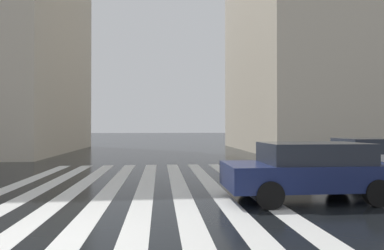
# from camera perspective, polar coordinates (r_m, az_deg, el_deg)

# --- Properties ---
(ground_plane) EXTENTS (220.00, 220.00, 0.00)m
(ground_plane) POSITION_cam_1_polar(r_m,az_deg,el_deg) (5.78, -23.51, -18.42)
(ground_plane) COLOR black
(zebra_crossing) EXTENTS (13.00, 7.50, 0.01)m
(zebra_crossing) POSITION_cam_1_polar(r_m,az_deg,el_deg) (9.45, -11.34, -11.34)
(zebra_crossing) COLOR silver
(zebra_crossing) RESTS_ON ground_plane
(car_navy) EXTENTS (1.85, 4.10, 1.41)m
(car_navy) POSITION_cam_1_polar(r_m,az_deg,el_deg) (8.62, 19.87, -7.30)
(car_navy) COLOR navy
(car_navy) RESTS_ON ground_plane
(car_white) EXTENTS (1.85, 4.10, 1.41)m
(car_white) POSITION_cam_1_polar(r_m,az_deg,el_deg) (13.20, 29.82, -4.89)
(car_white) COLOR silver
(car_white) RESTS_ON ground_plane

